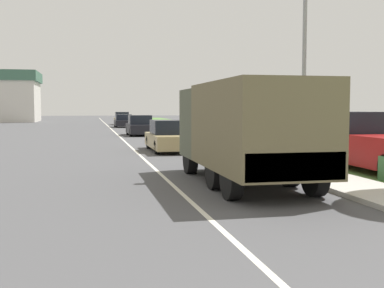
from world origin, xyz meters
The scene contains 11 objects.
ground_plane centered at (0.00, 40.00, 0.00)m, with size 180.00×180.00×0.00m, color #4C4C4F.
lane_centre_stripe centered at (0.00, 40.00, 0.00)m, with size 0.12×120.00×0.00m.
sidewalk_right centered at (4.50, 40.00, 0.06)m, with size 1.80×120.00×0.12m.
grass_strip_right centered at (8.90, 40.00, 0.01)m, with size 7.00×120.00×0.02m.
military_truck centered at (1.98, 12.32, 1.57)m, with size 2.36×6.78×2.76m.
car_nearest_ahead centered at (1.60, 22.84, 0.68)m, with size 1.79×4.73×1.50m.
car_second_ahead centered at (1.64, 36.45, 0.69)m, with size 1.86×4.41×1.53m.
car_third_ahead centered at (1.55, 52.30, 0.63)m, with size 1.89×4.07×1.38m.
car_fourth_ahead centered at (1.90, 60.06, 0.71)m, with size 1.82×3.91×1.58m.
pickup_truck centered at (7.01, 14.09, 0.91)m, with size 1.94×5.49×1.94m.
lamp_post centered at (4.55, 14.58, 4.56)m, with size 1.69×0.24×7.53m.
Camera 1 is at (-2.22, -0.22, 2.10)m, focal length 45.00 mm.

